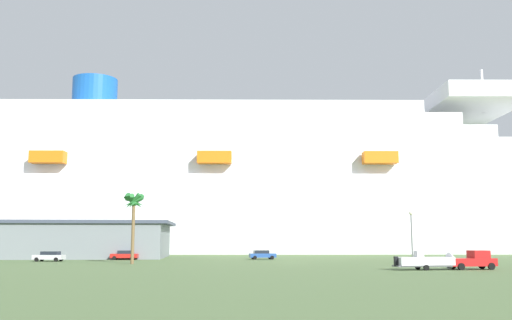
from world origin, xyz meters
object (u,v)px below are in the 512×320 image
at_px(cruise_ship, 222,192).
at_px(small_boat_on_trailer, 431,261).
at_px(pickup_truck, 473,260).
at_px(parked_car_red_hatchback, 125,255).
at_px(parked_car_silver_sedan, 49,256).
at_px(parked_car_blue_suv, 262,255).
at_px(street_lamp, 412,229).
at_px(palm_tree, 134,206).

xyz_separation_m(cruise_ship, small_boat_on_trailer, (27.84, -83.29, -14.90)).
relative_size(pickup_truck, parked_car_red_hatchback, 1.25).
bearing_deg(pickup_truck, parked_car_silver_sedan, 156.40).
bearing_deg(parked_car_silver_sedan, parked_car_blue_suv, 14.69).
bearing_deg(pickup_truck, street_lamp, 98.25).
bearing_deg(parked_car_silver_sedan, parked_car_red_hatchback, 33.60).
height_order(cruise_ship, small_boat_on_trailer, cruise_ship).
bearing_deg(street_lamp, parked_car_red_hatchback, 160.42).
distance_m(small_boat_on_trailer, street_lamp, 17.65).
bearing_deg(cruise_ship, small_boat_on_trailer, -71.52).
relative_size(cruise_ship, small_boat_on_trailer, 29.35).
relative_size(small_boat_on_trailer, parked_car_red_hatchback, 1.93).
bearing_deg(parked_car_red_hatchback, pickup_truck, -34.23).
relative_size(cruise_ship, pickup_truck, 45.29).
xyz_separation_m(small_boat_on_trailer, palm_tree, (-37.48, 16.37, 7.35)).
relative_size(street_lamp, parked_car_blue_suv, 1.56).
xyz_separation_m(cruise_ship, parked_car_red_hatchback, (-14.25, -50.36, -15.02)).
xyz_separation_m(palm_tree, parked_car_silver_sedan, (-15.06, 9.62, -7.48)).
bearing_deg(parked_car_silver_sedan, palm_tree, -32.56).
height_order(cruise_ship, pickup_truck, cruise_ship).
distance_m(pickup_truck, palm_tree, 45.99).
height_order(parked_car_red_hatchback, parked_car_blue_suv, same).
xyz_separation_m(cruise_ship, palm_tree, (-9.64, -66.91, -7.54)).
distance_m(street_lamp, parked_car_red_hatchback, 47.85).
bearing_deg(cruise_ship, parked_car_silver_sedan, -113.32).
relative_size(palm_tree, street_lamp, 1.34).
bearing_deg(small_boat_on_trailer, palm_tree, 156.40).
height_order(palm_tree, parked_car_silver_sedan, palm_tree).
distance_m(small_boat_on_trailer, parked_car_blue_suv, 39.50).
height_order(palm_tree, parked_car_red_hatchback, palm_tree).
bearing_deg(small_boat_on_trailer, parked_car_blue_suv, 117.88).
distance_m(pickup_truck, small_boat_on_trailer, 5.24).
height_order(small_boat_on_trailer, palm_tree, palm_tree).
xyz_separation_m(street_lamp, parked_car_blue_suv, (-21.30, 17.97, -4.13)).
height_order(cruise_ship, parked_car_blue_suv, cruise_ship).
relative_size(cruise_ship, street_lamp, 34.96).
bearing_deg(small_boat_on_trailer, street_lamp, 80.52).
height_order(street_lamp, parked_car_silver_sedan, street_lamp).
xyz_separation_m(cruise_ship, parked_car_blue_suv, (9.36, -48.37, -15.02)).
bearing_deg(parked_car_silver_sedan, small_boat_on_trailer, -26.32).
xyz_separation_m(cruise_ship, parked_car_silver_sedan, (-24.70, -57.30, -15.02)).
height_order(street_lamp, parked_car_blue_suv, street_lamp).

